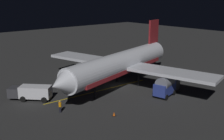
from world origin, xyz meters
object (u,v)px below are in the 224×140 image
Objects in this scene: airliner at (122,64)px; traffic_cone_under_wing at (86,82)px; ground_crew_worker at (60,106)px; traffic_cone_near_right at (74,87)px; catering_truck at (166,88)px; baggage_truck at (32,93)px; traffic_cone_near_left at (114,114)px.

traffic_cone_under_wing is at bearing 34.99° from airliner.
traffic_cone_near_right is (7.50, -7.29, -0.64)m from ground_crew_worker.
catering_truck reaches higher than ground_crew_worker.
baggage_truck is 8.16m from traffic_cone_near_right.
traffic_cone_near_left and traffic_cone_near_right have the same top height.
airliner is at bearing -124.60° from traffic_cone_near_right.
traffic_cone_near_left is (-0.40, 11.72, -0.96)m from catering_truck.
airliner is at bearing 15.67° from catering_truck.
ground_crew_worker is 3.16× the size of traffic_cone_near_left.
traffic_cone_under_wing is at bearing -84.22° from baggage_truck.
traffic_cone_near_right is 1.00× the size of traffic_cone_under_wing.
airliner is 14.93m from ground_crew_worker.
traffic_cone_under_wing is (14.03, -5.55, 0.00)m from traffic_cone_near_left.
airliner is 5.34× the size of catering_truck.
catering_truck reaches higher than traffic_cone_near_left.
traffic_cone_near_left is at bearing -156.28° from baggage_truck.
traffic_cone_under_wing is (0.74, -3.12, 0.00)m from traffic_cone_near_right.
baggage_truck is at bearing 73.59° from airliner.
airliner is 9.40m from traffic_cone_near_right.
ground_crew_worker is at bearing 71.97° from catering_truck.
traffic_cone_near_right is at bearing -87.22° from baggage_truck.
airliner reaches higher than traffic_cone_near_left.
traffic_cone_near_left is 13.51m from traffic_cone_near_right.
airliner is 7.88m from traffic_cone_under_wing.
baggage_truck is (4.46, 15.13, -2.98)m from airliner.
traffic_cone_near_right is at bearing 35.77° from catering_truck.
traffic_cone_under_wing is (8.24, -10.41, -0.64)m from ground_crew_worker.
traffic_cone_under_wing is at bearing -21.59° from traffic_cone_near_left.
catering_truck is 3.57× the size of ground_crew_worker.
catering_truck is (-8.04, -2.26, -2.97)m from airliner.
airliner is 13.28m from traffic_cone_near_left.
catering_truck is at bearing -125.71° from baggage_truck.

